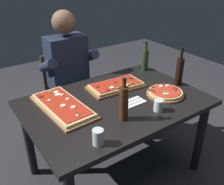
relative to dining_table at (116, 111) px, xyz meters
The scene contains 13 objects.
ground_plane 0.64m from the dining_table, ahead, with size 6.40×6.40×0.00m, color #2D2D33.
dining_table is the anchor object (origin of this frame).
pizza_rectangular_front 0.26m from the dining_table, 53.40° to the left, with size 0.50×0.29×0.05m.
pizza_rectangular_left 0.43m from the dining_table, 160.98° to the left, with size 0.31×0.61×0.05m.
pizza_round_far 0.43m from the dining_table, 21.89° to the right, with size 0.31×0.31×0.05m.
wine_bottle_dark 0.67m from the dining_table, ahead, with size 0.06×0.06×0.34m.
oil_bottle_amber 0.35m from the dining_table, 113.81° to the right, with size 0.06×0.06×0.31m.
vinegar_bottle_green 0.73m from the dining_table, 29.61° to the left, with size 0.06×0.06×0.29m.
tumbler_near_camera 0.37m from the dining_table, 60.41° to the right, with size 0.07×0.07×0.09m.
tumbler_far_side 0.56m from the dining_table, 136.70° to the right, with size 0.07×0.07×0.10m.
napkin_cutlery_set 0.17m from the dining_table, 47.69° to the right, with size 0.18×0.11×0.01m.
diner_chair 0.87m from the dining_table, 92.42° to the left, with size 0.44×0.44×0.87m.
seated_diner 0.74m from the dining_table, 92.81° to the left, with size 0.53×0.41×1.33m.
Camera 1 is at (-1.01, -1.40, 1.71)m, focal length 40.19 mm.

